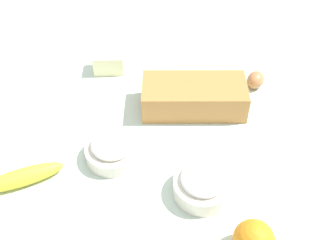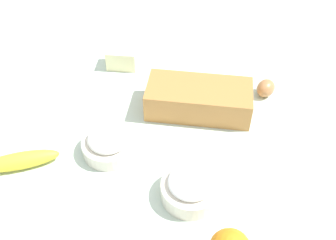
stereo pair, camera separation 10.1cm
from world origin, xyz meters
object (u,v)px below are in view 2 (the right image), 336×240
(sugar_bowl, at_px, (191,187))
(egg_near_butter, at_px, (266,88))
(loaf_pan, at_px, (199,99))
(banana, at_px, (19,161))
(flour_bowl, at_px, (109,143))
(butter_block, at_px, (122,58))

(sugar_bowl, height_order, egg_near_butter, sugar_bowl)
(loaf_pan, height_order, banana, loaf_pan)
(loaf_pan, bearing_deg, flour_bowl, -138.64)
(sugar_bowl, bearing_deg, egg_near_butter, 78.35)
(loaf_pan, height_order, egg_near_butter, loaf_pan)
(banana, bearing_deg, flour_bowl, 34.82)
(sugar_bowl, xyz_separation_m, banana, (-0.41, -0.07, -0.01))
(loaf_pan, xyz_separation_m, flour_bowl, (-0.16, -0.22, -0.01))
(flour_bowl, xyz_separation_m, sugar_bowl, (0.23, -0.05, 0.00))
(flour_bowl, bearing_deg, sugar_bowl, -12.99)
(sugar_bowl, bearing_deg, loaf_pan, 104.89)
(flour_bowl, bearing_deg, loaf_pan, 54.99)
(flour_bowl, xyz_separation_m, banana, (-0.18, -0.12, -0.01))
(butter_block, bearing_deg, flour_bowl, -68.96)
(butter_block, bearing_deg, loaf_pan, -20.65)
(loaf_pan, relative_size, sugar_bowl, 2.28)
(flour_bowl, relative_size, banana, 0.71)
(loaf_pan, bearing_deg, sugar_bowl, -88.73)
(sugar_bowl, height_order, banana, sugar_bowl)
(banana, bearing_deg, butter_block, 83.71)
(flour_bowl, distance_m, butter_block, 0.35)
(flour_bowl, height_order, butter_block, flour_bowl)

